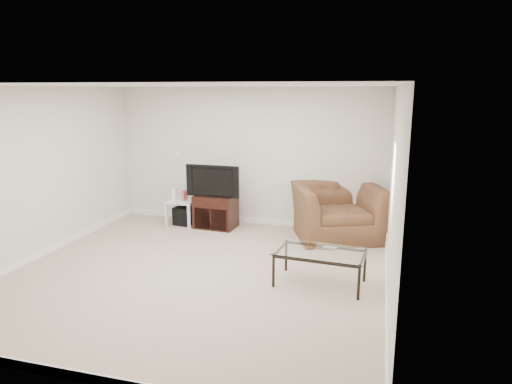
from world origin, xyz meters
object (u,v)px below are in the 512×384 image
(television, at_px, (215,180))
(side_table, at_px, (182,212))
(coffee_table, at_px, (320,268))
(recliner, at_px, (338,203))
(tv_stand, at_px, (216,211))
(subwoofer, at_px, (184,216))

(television, bearing_deg, side_table, 178.70)
(coffee_table, bearing_deg, television, 137.73)
(side_table, bearing_deg, recliner, 0.00)
(tv_stand, relative_size, recliner, 0.52)
(television, distance_m, coffee_table, 2.98)
(tv_stand, height_order, recliner, recliner)
(tv_stand, height_order, television, television)
(side_table, bearing_deg, subwoofer, 35.38)
(television, bearing_deg, coffee_table, -40.99)
(television, height_order, side_table, television)
(tv_stand, relative_size, coffee_table, 0.63)
(coffee_table, bearing_deg, subwoofer, 144.21)
(coffee_table, bearing_deg, recliner, 89.55)
(tv_stand, height_order, side_table, tv_stand)
(television, height_order, subwoofer, television)
(recliner, bearing_deg, tv_stand, 157.69)
(tv_stand, relative_size, side_table, 1.47)
(subwoofer, height_order, recliner, recliner)
(tv_stand, xyz_separation_m, side_table, (-0.66, 0.00, -0.06))
(subwoofer, xyz_separation_m, recliner, (2.80, -0.02, 0.44))
(television, height_order, coffee_table, television)
(tv_stand, distance_m, television, 0.58)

